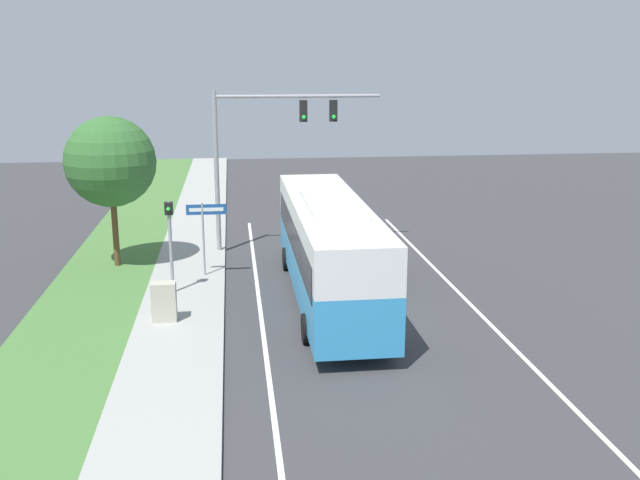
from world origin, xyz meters
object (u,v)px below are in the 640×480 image
object	(u,v)px
pedestrian_signal	(170,233)
bus	(328,243)
signal_gantry	(265,137)
utility_cabinet	(164,302)
street_sign	(205,225)

from	to	relation	value
pedestrian_signal	bus	bearing A→B (deg)	-11.68
bus	signal_gantry	world-z (taller)	signal_gantry
signal_gantry	pedestrian_signal	world-z (taller)	signal_gantry
signal_gantry	utility_cabinet	bearing A→B (deg)	-113.27
bus	pedestrian_signal	distance (m)	5.55
signal_gantry	utility_cabinet	size ratio (longest dim) A/B	5.64
bus	utility_cabinet	world-z (taller)	bus
signal_gantry	utility_cabinet	world-z (taller)	signal_gantry
signal_gantry	bus	bearing A→B (deg)	-75.55
signal_gantry	street_sign	distance (m)	5.36
bus	pedestrian_signal	bearing A→B (deg)	168.32
street_sign	utility_cabinet	world-z (taller)	street_sign
bus	street_sign	bearing A→B (deg)	143.90
bus	street_sign	xyz separation A→B (m)	(-4.30, 3.14, 0.04)
bus	signal_gantry	size ratio (longest dim) A/B	1.76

